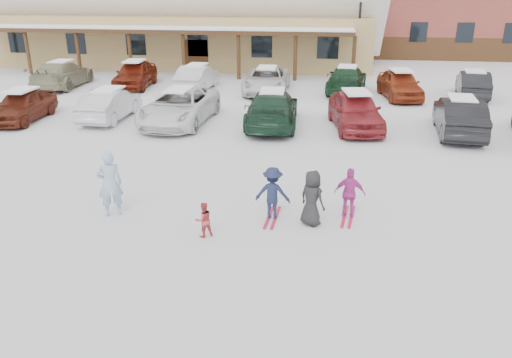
# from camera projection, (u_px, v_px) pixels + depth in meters

# --- Properties ---
(ground) EXTENTS (160.00, 160.00, 0.00)m
(ground) POSITION_uv_depth(u_px,v_px,m) (239.00, 230.00, 12.57)
(ground) COLOR white
(ground) RESTS_ON ground
(day_lodge) EXTENTS (29.12, 12.50, 10.38)m
(day_lodge) POSITION_uv_depth(u_px,v_px,m) (185.00, 9.00, 38.04)
(day_lodge) COLOR tan
(day_lodge) RESTS_ON ground
(lamp_post) EXTENTS (0.50, 0.25, 6.28)m
(lamp_post) POSITION_uv_depth(u_px,v_px,m) (360.00, 19.00, 32.98)
(lamp_post) COLOR black
(lamp_post) RESTS_ON ground
(adult_skier) EXTENTS (0.78, 0.69, 1.80)m
(adult_skier) POSITION_uv_depth(u_px,v_px,m) (110.00, 184.00, 13.05)
(adult_skier) COLOR #95AECD
(adult_skier) RESTS_ON ground
(toddler_red) EXTENTS (0.55, 0.53, 0.90)m
(toddler_red) POSITION_uv_depth(u_px,v_px,m) (204.00, 220.00, 12.08)
(toddler_red) COLOR #BD393B
(toddler_red) RESTS_ON ground
(child_navy) EXTENTS (0.95, 0.58, 1.42)m
(child_navy) POSITION_uv_depth(u_px,v_px,m) (273.00, 193.00, 12.94)
(child_navy) COLOR #181F3C
(child_navy) RESTS_ON ground
(skis_child_navy) EXTENTS (0.28, 1.41, 0.03)m
(skis_child_navy) POSITION_uv_depth(u_px,v_px,m) (272.00, 217.00, 13.19)
(skis_child_navy) COLOR #BE1B39
(skis_child_navy) RESTS_ON ground
(child_magenta) EXTENTS (0.84, 0.44, 1.38)m
(child_magenta) POSITION_uv_depth(u_px,v_px,m) (350.00, 193.00, 12.99)
(child_magenta) COLOR #C33297
(child_magenta) RESTS_ON ground
(skis_child_magenta) EXTENTS (0.38, 1.41, 0.03)m
(skis_child_magenta) POSITION_uv_depth(u_px,v_px,m) (348.00, 217.00, 13.24)
(skis_child_magenta) COLOR #BE1B39
(skis_child_magenta) RESTS_ON ground
(bystander_dark) EXTENTS (0.85, 0.80, 1.46)m
(bystander_dark) POSITION_uv_depth(u_px,v_px,m) (312.00, 198.00, 12.59)
(bystander_dark) COLOR black
(bystander_dark) RESTS_ON ground
(parked_car_0) EXTENTS (1.84, 4.15, 1.39)m
(parked_car_0) POSITION_uv_depth(u_px,v_px,m) (23.00, 105.00, 22.29)
(parked_car_0) COLOR #5C2013
(parked_car_0) RESTS_ON ground
(parked_car_1) EXTENTS (1.47, 4.20, 1.38)m
(parked_car_1) POSITION_uv_depth(u_px,v_px,m) (110.00, 104.00, 22.49)
(parked_car_1) COLOR silver
(parked_car_1) RESTS_ON ground
(parked_car_2) EXTENTS (2.77, 5.55, 1.51)m
(parked_car_2) POSITION_uv_depth(u_px,v_px,m) (179.00, 106.00, 21.85)
(parked_car_2) COLOR white
(parked_car_2) RESTS_ON ground
(parked_car_3) EXTENTS (2.39, 5.36, 1.53)m
(parked_car_3) POSITION_uv_depth(u_px,v_px,m) (272.00, 108.00, 21.44)
(parked_car_3) COLOR #183524
(parked_car_3) RESTS_ON ground
(parked_car_4) EXTENTS (2.55, 4.85, 1.57)m
(parked_car_4) POSITION_uv_depth(u_px,v_px,m) (355.00, 110.00, 21.04)
(parked_car_4) COLOR maroon
(parked_car_4) RESTS_ON ground
(parked_car_5) EXTENTS (2.02, 4.75, 1.52)m
(parked_car_5) POSITION_uv_depth(u_px,v_px,m) (459.00, 116.00, 20.18)
(parked_car_5) COLOR black
(parked_car_5) RESTS_ON ground
(parked_car_7) EXTENTS (2.44, 5.36, 1.52)m
(parked_car_7) POSITION_uv_depth(u_px,v_px,m) (62.00, 74.00, 29.50)
(parked_car_7) COLOR gray
(parked_car_7) RESTS_ON ground
(parked_car_8) EXTENTS (2.20, 4.70, 1.56)m
(parked_car_8) POSITION_uv_depth(u_px,v_px,m) (135.00, 74.00, 29.41)
(parked_car_8) COLOR maroon
(parked_car_8) RESTS_ON ground
(parked_car_9) EXTENTS (1.68, 4.44, 1.45)m
(parked_car_9) POSITION_uv_depth(u_px,v_px,m) (197.00, 77.00, 28.68)
(parked_car_9) COLOR silver
(parked_car_9) RESTS_ON ground
(parked_car_10) EXTENTS (2.43, 5.13, 1.42)m
(parked_car_10) POSITION_uv_depth(u_px,v_px,m) (267.00, 80.00, 27.99)
(parked_car_10) COLOR silver
(parked_car_10) RESTS_ON ground
(parked_car_11) EXTENTS (2.56, 5.21, 1.46)m
(parked_car_11) POSITION_uv_depth(u_px,v_px,m) (347.00, 80.00, 28.04)
(parked_car_11) COLOR #14351E
(parked_car_11) RESTS_ON ground
(parked_car_12) EXTENTS (2.35, 4.58, 1.49)m
(parked_car_12) POSITION_uv_depth(u_px,v_px,m) (400.00, 84.00, 26.67)
(parked_car_12) COLOR maroon
(parked_car_12) RESTS_ON ground
(parked_car_13) EXTENTS (2.12, 4.43, 1.40)m
(parked_car_13) POSITION_uv_depth(u_px,v_px,m) (473.00, 84.00, 26.92)
(parked_car_13) COLOR black
(parked_car_13) RESTS_ON ground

